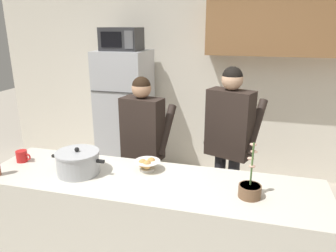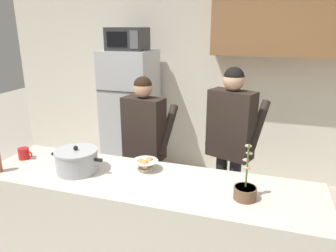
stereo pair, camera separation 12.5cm
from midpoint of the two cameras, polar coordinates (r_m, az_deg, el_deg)
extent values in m
cube|color=silver|center=(4.42, 5.11, 8.26)|extent=(6.00, 0.12, 2.60)
cube|color=olive|center=(4.10, 22.24, 15.99)|extent=(2.21, 0.34, 0.65)
cube|color=silver|center=(2.64, -4.68, -18.50)|extent=(2.54, 0.68, 0.92)
cube|color=#B7BABF|center=(4.36, -8.42, 1.98)|extent=(0.64, 0.64, 1.70)
cube|color=#333333|center=(3.99, -10.49, 5.95)|extent=(0.63, 0.01, 0.01)
cylinder|color=#B2B2B7|center=(4.01, -8.01, -0.66)|extent=(0.02, 0.02, 0.77)
cube|color=#2D2D30|center=(4.19, -9.16, 15.09)|extent=(0.48, 0.36, 0.28)
cube|color=black|center=(4.05, -11.04, 14.91)|extent=(0.26, 0.01, 0.18)
cube|color=#59595B|center=(3.96, -7.96, 15.00)|extent=(0.11, 0.01, 0.21)
cylinder|color=black|center=(3.33, -4.34, -11.82)|extent=(0.11, 0.11, 0.76)
cylinder|color=black|center=(3.39, -6.41, -11.28)|extent=(0.11, 0.11, 0.76)
cube|color=#2D231E|center=(3.09, -5.75, -0.47)|extent=(0.43, 0.27, 0.60)
sphere|color=tan|center=(2.99, -5.97, 6.69)|extent=(0.18, 0.18, 0.18)
sphere|color=black|center=(2.99, -5.99, 7.12)|extent=(0.17, 0.17, 0.17)
cylinder|color=#2D231E|center=(3.10, -1.46, -0.68)|extent=(0.14, 0.37, 0.46)
cylinder|color=#2D231E|center=(3.29, -7.61, 0.25)|extent=(0.14, 0.37, 0.46)
cylinder|color=black|center=(3.30, 10.29, -11.94)|extent=(0.11, 0.11, 0.81)
cylinder|color=black|center=(3.35, 7.98, -11.29)|extent=(0.11, 0.11, 0.81)
cube|color=#2D231E|center=(3.04, 9.78, 0.39)|extent=(0.46, 0.34, 0.64)
sphere|color=#D8A884|center=(2.94, 10.20, 8.18)|extent=(0.20, 0.20, 0.20)
sphere|color=black|center=(2.94, 10.23, 8.65)|extent=(0.19, 0.19, 0.19)
cylinder|color=#2D231E|center=(3.07, 14.27, -0.11)|extent=(0.21, 0.38, 0.49)
cylinder|color=#2D231E|center=(3.24, 7.38, 1.21)|extent=(0.21, 0.38, 0.49)
cylinder|color=#ADAFB5|center=(2.57, -17.09, -6.42)|extent=(0.32, 0.32, 0.16)
cylinder|color=#ADAFB5|center=(2.54, -17.27, -4.59)|extent=(0.33, 0.33, 0.02)
sphere|color=black|center=(2.53, -17.33, -4.05)|extent=(0.04, 0.04, 0.04)
cube|color=black|center=(2.66, -20.68, -5.05)|extent=(0.06, 0.02, 0.02)
cube|color=black|center=(2.47, -13.38, -6.15)|extent=(0.06, 0.02, 0.02)
cylinder|color=red|center=(2.97, -25.75, -4.88)|extent=(0.09, 0.09, 0.10)
torus|color=red|center=(2.93, -24.90, -5.03)|extent=(0.06, 0.01, 0.06)
cylinder|color=white|center=(2.54, -5.11, -7.69)|extent=(0.11, 0.11, 0.02)
cone|color=white|center=(2.53, -5.13, -6.87)|extent=(0.21, 0.21, 0.06)
sphere|color=tan|center=(2.51, -5.97, -6.66)|extent=(0.07, 0.07, 0.07)
sphere|color=tan|center=(2.53, -4.40, -6.40)|extent=(0.07, 0.07, 0.07)
sphere|color=tan|center=(2.49, -5.20, -6.91)|extent=(0.07, 0.07, 0.07)
cylinder|color=brown|center=(2.21, 12.79, -11.29)|extent=(0.15, 0.15, 0.09)
cylinder|color=#38281E|center=(2.19, 12.86, -10.40)|extent=(0.14, 0.14, 0.01)
cylinder|color=#4C7238|center=(2.12, 13.14, -6.70)|extent=(0.01, 0.03, 0.30)
ellipsoid|color=#D8A58C|center=(2.13, 13.14, -7.02)|extent=(0.04, 0.03, 0.02)
ellipsoid|color=#D8A58C|center=(2.12, 12.92, -5.70)|extent=(0.04, 0.03, 0.02)
ellipsoid|color=#D8A58C|center=(2.10, 13.48, -4.49)|extent=(0.04, 0.03, 0.02)
ellipsoid|color=#D8A58C|center=(2.07, 13.33, -3.25)|extent=(0.04, 0.03, 0.02)
camera|label=1|loc=(0.06, -91.28, -0.41)|focal=34.15mm
camera|label=2|loc=(0.06, 88.72, 0.41)|focal=34.15mm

